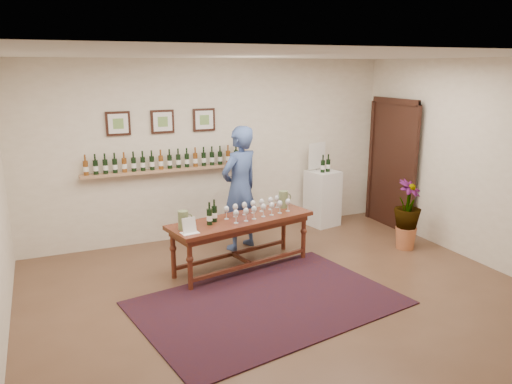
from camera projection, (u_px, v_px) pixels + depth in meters
name	position (u px, v px, depth m)	size (l,w,h in m)	color
ground	(282.00, 295.00, 6.03)	(6.00, 6.00, 0.00)	#533724
room_shell	(348.00, 164.00, 8.22)	(6.00, 6.00, 6.00)	#EEE3CA
rug	(268.00, 303.00, 5.81)	(2.94, 1.96, 0.02)	#46160C
tasting_table	(241.00, 226.00, 6.70)	(2.09, 1.04, 0.71)	#492712
table_glasses	(258.00, 208.00, 6.79)	(1.37, 0.32, 0.19)	silver
table_bottles	(212.00, 213.00, 6.43)	(0.27, 0.15, 0.29)	black
pitcher_left	(183.00, 220.00, 6.19)	(0.15, 0.15, 0.24)	#657247
pitcher_right	(283.00, 199.00, 7.15)	(0.16, 0.16, 0.24)	#657247
menu_card	(189.00, 225.00, 6.07)	(0.21, 0.15, 0.19)	white
display_pedestal	(322.00, 198.00, 8.60)	(0.47, 0.47, 0.95)	white
pedestal_bottles	(325.00, 164.00, 8.38)	(0.29, 0.08, 0.29)	black
info_sign	(317.00, 156.00, 8.51)	(0.36, 0.02, 0.50)	white
potted_plant	(407.00, 215.00, 7.44)	(0.64, 0.64, 0.91)	#B5653C
person	(240.00, 188.00, 7.38)	(0.68, 0.44, 1.86)	#354A7D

